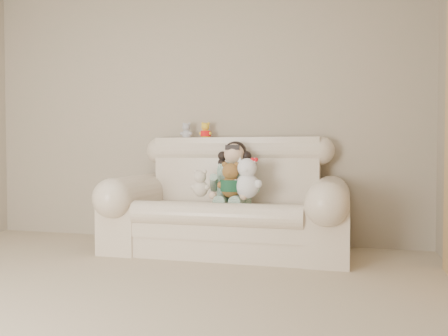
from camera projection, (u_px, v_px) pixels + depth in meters
floor at (39, 329)px, 2.36m from camera, size 5.00×5.00×0.00m
wall_back at (196, 111)px, 4.73m from camera, size 4.50×0.00×4.50m
sofa at (227, 194)px, 4.15m from camera, size 2.10×0.95×1.03m
seated_child at (234, 172)px, 4.21m from camera, size 0.40×0.47×0.58m
brown_teddy at (231, 176)px, 4.02m from camera, size 0.28×0.26×0.36m
white_cat at (247, 174)px, 3.97m from camera, size 0.31×0.26×0.41m
cream_teddy at (200, 181)px, 4.10m from camera, size 0.19×0.16×0.28m
yellow_mini_bear at (206, 129)px, 4.56m from camera, size 0.14×0.11×0.20m
grey_mini_plush at (187, 130)px, 4.59m from camera, size 0.14×0.12×0.19m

